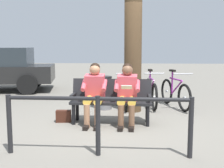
# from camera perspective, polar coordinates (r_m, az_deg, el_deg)

# --- Properties ---
(ground_plane) EXTENTS (40.00, 40.00, 0.00)m
(ground_plane) POSITION_cam_1_polar(r_m,az_deg,el_deg) (5.75, 0.29, -8.01)
(ground_plane) COLOR slate
(bench) EXTENTS (1.61, 0.53, 0.87)m
(bench) POSITION_cam_1_polar(r_m,az_deg,el_deg) (5.85, -0.12, -2.65)
(bench) COLOR black
(bench) RESTS_ON ground
(person_reading) EXTENTS (0.50, 0.77, 1.20)m
(person_reading) POSITION_cam_1_polar(r_m,az_deg,el_deg) (5.64, 2.97, -1.41)
(person_reading) COLOR #D84C59
(person_reading) RESTS_ON ground
(person_companion) EXTENTS (0.50, 0.77, 1.20)m
(person_companion) POSITION_cam_1_polar(r_m,az_deg,el_deg) (5.70, -3.48, -1.31)
(person_companion) COLOR #D84C59
(person_companion) RESTS_ON ground
(handbag) EXTENTS (0.31, 0.17, 0.24)m
(handbag) POSITION_cam_1_polar(r_m,az_deg,el_deg) (6.02, -9.45, -6.22)
(handbag) COLOR #3F1E14
(handbag) RESTS_ON ground
(tree_trunk) EXTENTS (0.40, 0.40, 4.10)m
(tree_trunk) POSITION_cam_1_polar(r_m,az_deg,el_deg) (6.82, 4.17, 11.80)
(tree_trunk) COLOR #4C3823
(tree_trunk) RESTS_ON ground
(litter_bin) EXTENTS (0.37, 0.37, 0.80)m
(litter_bin) POSITION_cam_1_polar(r_m,az_deg,el_deg) (7.08, -1.48, -1.71)
(litter_bin) COLOR slate
(litter_bin) RESTS_ON ground
(bicycle_green) EXTENTS (0.62, 1.63, 0.94)m
(bicycle_green) POSITION_cam_1_polar(r_m,az_deg,el_deg) (7.45, 12.21, -1.75)
(bicycle_green) COLOR black
(bicycle_green) RESTS_ON ground
(bicycle_blue) EXTENTS (0.48, 1.68, 0.94)m
(bicycle_blue) POSITION_cam_1_polar(r_m,az_deg,el_deg) (7.47, 7.63, -1.63)
(bicycle_blue) COLOR black
(bicycle_blue) RESTS_ON ground
(bicycle_purple) EXTENTS (0.48, 1.68, 0.94)m
(bicycle_purple) POSITION_cam_1_polar(r_m,az_deg,el_deg) (7.34, 2.55, -1.73)
(bicycle_purple) COLOR black
(bicycle_purple) RESTS_ON ground
(railing_fence) EXTENTS (2.62, 0.09, 0.85)m
(railing_fence) POSITION_cam_1_polar(r_m,az_deg,el_deg) (4.08, -2.77, -6.14)
(railing_fence) COLOR black
(railing_fence) RESTS_ON ground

